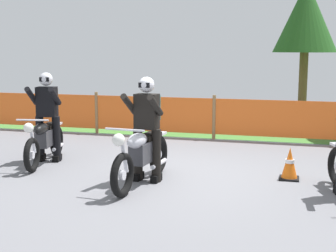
# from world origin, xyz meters

# --- Properties ---
(ground) EXTENTS (24.00, 24.00, 0.02)m
(ground) POSITION_xyz_m (0.00, 0.00, -0.01)
(ground) COLOR slate
(grass_verge) EXTENTS (24.00, 7.49, 0.01)m
(grass_verge) POSITION_xyz_m (0.00, 7.22, 0.01)
(grass_verge) COLOR #427A33
(grass_verge) RESTS_ON ground
(barrier_fence) EXTENTS (12.07, 0.08, 1.05)m
(barrier_fence) POSITION_xyz_m (0.00, 3.47, 0.54)
(barrier_fence) COLOR olive
(barrier_fence) RESTS_ON ground
(tree_leftmost) EXTENTS (2.07, 2.07, 4.30)m
(tree_leftmost) POSITION_xyz_m (2.02, 8.89, 3.12)
(tree_leftmost) COLOR brown
(tree_leftmost) RESTS_ON ground
(motorcycle_lead) EXTENTS (0.62, 2.09, 0.99)m
(motorcycle_lead) POSITION_xyz_m (-0.43, -0.64, 0.48)
(motorcycle_lead) COLOR black
(motorcycle_lead) RESTS_ON ground
(motorcycle_third) EXTENTS (0.60, 1.93, 0.92)m
(motorcycle_third) POSITION_xyz_m (-2.62, 0.22, 0.45)
(motorcycle_third) COLOR black
(motorcycle_third) RESTS_ON ground
(rider_lead) EXTENTS (0.58, 0.70, 1.69)m
(rider_lead) POSITION_xyz_m (-0.41, -0.41, 0.95)
(rider_lead) COLOR black
(rider_lead) RESTS_ON ground
(rider_third) EXTENTS (0.62, 0.73, 1.69)m
(rider_third) POSITION_xyz_m (-2.65, 0.43, 0.95)
(rider_third) COLOR black
(rider_third) RESTS_ON ground
(traffic_cone) EXTENTS (0.32, 0.32, 0.53)m
(traffic_cone) POSITION_xyz_m (1.82, 0.29, 0.26)
(traffic_cone) COLOR black
(traffic_cone) RESTS_ON ground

